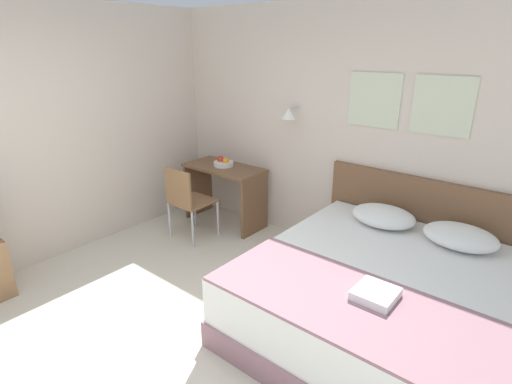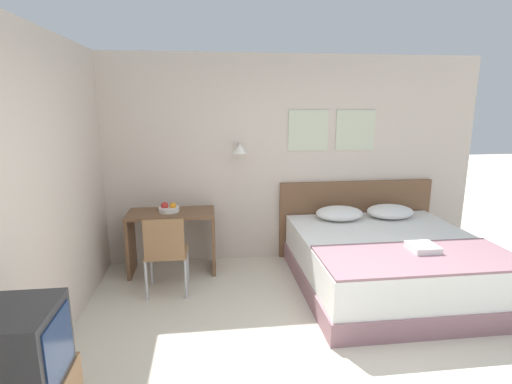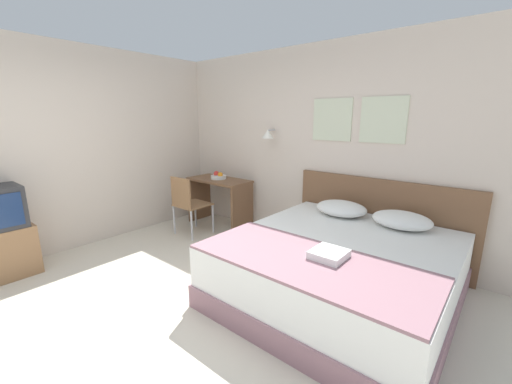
{
  "view_description": "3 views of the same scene",
  "coord_description": "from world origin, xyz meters",
  "px_view_note": "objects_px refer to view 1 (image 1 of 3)",
  "views": [
    {
      "loc": [
        1.96,
        -1.3,
        2.21
      ],
      "look_at": [
        -0.3,
        1.47,
        0.89
      ],
      "focal_mm": 28.0,
      "sensor_mm": 36.0,
      "label": 1
    },
    {
      "loc": [
        -0.96,
        -2.56,
        2.07
      ],
      "look_at": [
        -0.43,
        1.67,
        1.1
      ],
      "focal_mm": 28.0,
      "sensor_mm": 36.0,
      "label": 2
    },
    {
      "loc": [
        2.2,
        -1.24,
        1.74
      ],
      "look_at": [
        -0.01,
        1.42,
        0.91
      ],
      "focal_mm": 22.0,
      "sensor_mm": 36.0,
      "label": 3
    }
  ],
  "objects_px": {
    "desk_chair": "(186,198)",
    "pillow_right": "(460,236)",
    "throw_blanket": "(349,303)",
    "headboard": "(428,230)",
    "pillow_left": "(383,216)",
    "fruit_bowl": "(223,163)",
    "bed": "(381,300)",
    "desk": "(225,185)",
    "folded_towel_near_foot": "(376,294)"
  },
  "relations": [
    {
      "from": "bed",
      "to": "desk",
      "type": "distance_m",
      "value": 2.57
    },
    {
      "from": "pillow_left",
      "to": "pillow_right",
      "type": "bearing_deg",
      "value": 0.0
    },
    {
      "from": "folded_towel_near_foot",
      "to": "desk_chair",
      "type": "xyz_separation_m",
      "value": [
        -2.57,
        0.59,
        -0.12
      ]
    },
    {
      "from": "folded_towel_near_foot",
      "to": "headboard",
      "type": "bearing_deg",
      "value": 94.26
    },
    {
      "from": "pillow_right",
      "to": "desk",
      "type": "distance_m",
      "value": 2.79
    },
    {
      "from": "folded_towel_near_foot",
      "to": "pillow_left",
      "type": "bearing_deg",
      "value": 110.6
    },
    {
      "from": "bed",
      "to": "throw_blanket",
      "type": "relative_size",
      "value": 1.08
    },
    {
      "from": "bed",
      "to": "desk",
      "type": "relative_size",
      "value": 1.99
    },
    {
      "from": "pillow_right",
      "to": "fruit_bowl",
      "type": "xyz_separation_m",
      "value": [
        -2.81,
        0.03,
        0.13
      ]
    },
    {
      "from": "folded_towel_near_foot",
      "to": "pillow_right",
      "type": "bearing_deg",
      "value": 79.38
    },
    {
      "from": "throw_blanket",
      "to": "desk_chair",
      "type": "bearing_deg",
      "value": 163.36
    },
    {
      "from": "headboard",
      "to": "fruit_bowl",
      "type": "distance_m",
      "value": 2.5
    },
    {
      "from": "pillow_right",
      "to": "folded_towel_near_foot",
      "type": "relative_size",
      "value": 2.19
    },
    {
      "from": "pillow_right",
      "to": "throw_blanket",
      "type": "bearing_deg",
      "value": -104.12
    },
    {
      "from": "pillow_left",
      "to": "pillow_right",
      "type": "xyz_separation_m",
      "value": [
        0.68,
        0.0,
        0.0
      ]
    },
    {
      "from": "desk",
      "to": "throw_blanket",
      "type": "bearing_deg",
      "value": -29.28
    },
    {
      "from": "bed",
      "to": "desk_chair",
      "type": "relative_size",
      "value": 2.33
    },
    {
      "from": "folded_towel_near_foot",
      "to": "desk_chair",
      "type": "distance_m",
      "value": 2.64
    },
    {
      "from": "pillow_left",
      "to": "folded_towel_near_foot",
      "type": "bearing_deg",
      "value": -69.4
    },
    {
      "from": "throw_blanket",
      "to": "folded_towel_near_foot",
      "type": "height_order",
      "value": "folded_towel_near_foot"
    },
    {
      "from": "pillow_left",
      "to": "desk",
      "type": "relative_size",
      "value": 0.58
    },
    {
      "from": "fruit_bowl",
      "to": "headboard",
      "type": "bearing_deg",
      "value": 6.6
    },
    {
      "from": "headboard",
      "to": "desk",
      "type": "height_order",
      "value": "headboard"
    },
    {
      "from": "headboard",
      "to": "pillow_left",
      "type": "bearing_deg",
      "value": -136.82
    },
    {
      "from": "headboard",
      "to": "throw_blanket",
      "type": "height_order",
      "value": "headboard"
    },
    {
      "from": "desk_chair",
      "to": "pillow_right",
      "type": "bearing_deg",
      "value": 12.4
    },
    {
      "from": "folded_towel_near_foot",
      "to": "fruit_bowl",
      "type": "height_order",
      "value": "fruit_bowl"
    },
    {
      "from": "pillow_left",
      "to": "desk",
      "type": "bearing_deg",
      "value": 179.46
    },
    {
      "from": "pillow_right",
      "to": "folded_towel_near_foot",
      "type": "distance_m",
      "value": 1.23
    },
    {
      "from": "pillow_left",
      "to": "pillow_right",
      "type": "distance_m",
      "value": 0.68
    },
    {
      "from": "pillow_left",
      "to": "fruit_bowl",
      "type": "height_order",
      "value": "fruit_bowl"
    },
    {
      "from": "throw_blanket",
      "to": "desk",
      "type": "relative_size",
      "value": 1.85
    },
    {
      "from": "throw_blanket",
      "to": "fruit_bowl",
      "type": "bearing_deg",
      "value": 150.72
    },
    {
      "from": "desk",
      "to": "fruit_bowl",
      "type": "xyz_separation_m",
      "value": [
        -0.02,
        0.01,
        0.29
      ]
    },
    {
      "from": "desk_chair",
      "to": "fruit_bowl",
      "type": "relative_size",
      "value": 3.59
    },
    {
      "from": "pillow_right",
      "to": "desk_chair",
      "type": "height_order",
      "value": "desk_chair"
    },
    {
      "from": "headboard",
      "to": "pillow_right",
      "type": "height_order",
      "value": "headboard"
    },
    {
      "from": "pillow_right",
      "to": "throw_blanket",
      "type": "relative_size",
      "value": 0.31
    },
    {
      "from": "pillow_right",
      "to": "folded_towel_near_foot",
      "type": "xyz_separation_m",
      "value": [
        -0.23,
        -1.21,
        -0.03
      ]
    },
    {
      "from": "pillow_left",
      "to": "fruit_bowl",
      "type": "distance_m",
      "value": 2.13
    },
    {
      "from": "pillow_left",
      "to": "headboard",
      "type": "bearing_deg",
      "value": 43.18
    },
    {
      "from": "bed",
      "to": "fruit_bowl",
      "type": "xyz_separation_m",
      "value": [
        -2.47,
        0.78,
        0.51
      ]
    },
    {
      "from": "fruit_bowl",
      "to": "folded_towel_near_foot",
      "type": "bearing_deg",
      "value": -25.63
    },
    {
      "from": "folded_towel_near_foot",
      "to": "desk",
      "type": "relative_size",
      "value": 0.26
    },
    {
      "from": "bed",
      "to": "desk_chair",
      "type": "height_order",
      "value": "desk_chair"
    },
    {
      "from": "throw_blanket",
      "to": "headboard",
      "type": "bearing_deg",
      "value": 90.0
    },
    {
      "from": "pillow_right",
      "to": "pillow_left",
      "type": "bearing_deg",
      "value": 180.0
    },
    {
      "from": "desk",
      "to": "desk_chair",
      "type": "bearing_deg",
      "value": -91.44
    },
    {
      "from": "throw_blanket",
      "to": "desk_chair",
      "type": "distance_m",
      "value": 2.57
    },
    {
      "from": "desk",
      "to": "bed",
      "type": "bearing_deg",
      "value": -17.45
    }
  ]
}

